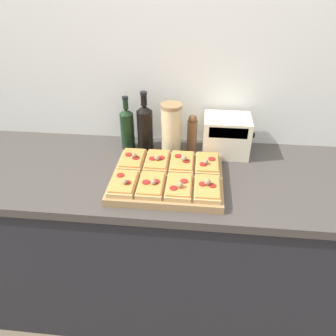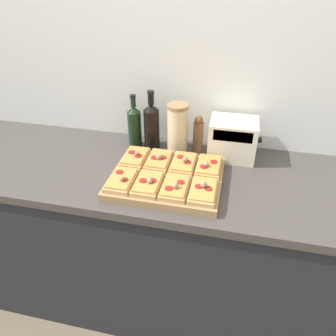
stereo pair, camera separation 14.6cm
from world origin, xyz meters
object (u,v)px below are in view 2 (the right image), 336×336
Objects in this scene: grain_jar_tall at (178,128)px; pepper_mill at (198,135)px; toaster_oven at (233,139)px; olive_oil_bottle at (135,126)px; wine_bottle at (152,125)px; cutting_board at (167,179)px.

pepper_mill is (0.10, 0.00, -0.03)m from grain_jar_tall.
grain_jar_tall reaches higher than toaster_oven.
wine_bottle reaches higher than olive_oil_bottle.
cutting_board is at bearing -132.68° from toaster_oven.
toaster_oven reaches higher than cutting_board.
olive_oil_bottle is 0.50m from toaster_oven.
pepper_mill is (0.24, 0.00, -0.03)m from wine_bottle.
wine_bottle reaches higher than pepper_mill.
wine_bottle is at bearing 180.00° from grain_jar_tall.
pepper_mill is at bearing 0.00° from grain_jar_tall.
toaster_oven is at bearing -0.28° from pepper_mill.
pepper_mill is at bearing 0.00° from olive_oil_bottle.
pepper_mill is at bearing 0.00° from wine_bottle.
toaster_oven is at bearing -0.18° from grain_jar_tall.
pepper_mill is 0.80× the size of toaster_oven.
pepper_mill is 0.17m from toaster_oven.
wine_bottle is 1.23× the size of toaster_oven.
olive_oil_bottle reaches higher than pepper_mill.
olive_oil_bottle is 0.33m from pepper_mill.
wine_bottle is (-0.14, 0.29, 0.11)m from cutting_board.
grain_jar_tall is 1.00× the size of toaster_oven.
olive_oil_bottle is 1.11× the size of grain_jar_tall.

